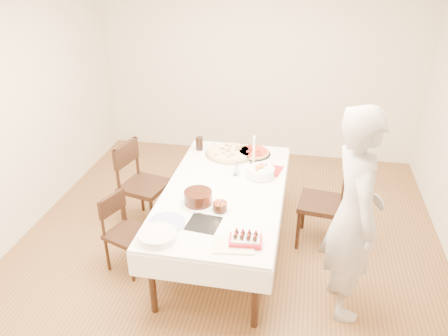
% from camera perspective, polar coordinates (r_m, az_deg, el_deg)
% --- Properties ---
extents(floor, '(5.00, 5.00, 0.00)m').
position_cam_1_polar(floor, '(4.65, 0.21, -11.01)').
color(floor, brown).
rests_on(floor, ground).
extents(wall_back, '(4.50, 0.04, 2.70)m').
position_cam_1_polar(wall_back, '(6.29, 4.59, 13.36)').
color(wall_back, beige).
rests_on(wall_back, floor).
extents(wall_left, '(0.04, 5.00, 2.70)m').
position_cam_1_polar(wall_left, '(4.86, -26.98, 5.96)').
color(wall_left, beige).
rests_on(wall_left, floor).
extents(dining_table, '(1.86, 2.41, 0.75)m').
position_cam_1_polar(dining_table, '(4.45, -0.00, -6.93)').
color(dining_table, white).
rests_on(dining_table, floor).
extents(chair_right_savory, '(0.55, 0.55, 0.96)m').
position_cam_1_polar(chair_right_savory, '(4.64, 12.60, -4.55)').
color(chair_right_savory, black).
rests_on(chair_right_savory, floor).
extents(chair_left_savory, '(0.60, 0.60, 0.97)m').
position_cam_1_polar(chair_left_savory, '(4.91, -10.30, -2.32)').
color(chair_left_savory, black).
rests_on(chair_left_savory, floor).
extents(chair_left_dessert, '(0.51, 0.51, 0.78)m').
position_cam_1_polar(chair_left_dessert, '(4.34, -12.39, -8.42)').
color(chair_left_dessert, black).
rests_on(chair_left_dessert, floor).
extents(person, '(0.58, 0.77, 1.88)m').
position_cam_1_polar(person, '(3.67, 16.57, -6.01)').
color(person, '#ACA7A2').
rests_on(person, floor).
extents(pizza_white, '(0.62, 0.62, 0.04)m').
position_cam_1_polar(pizza_white, '(4.92, 0.77, 2.00)').
color(pizza_white, beige).
rests_on(pizza_white, dining_table).
extents(pizza_pepperoni, '(0.48, 0.48, 0.04)m').
position_cam_1_polar(pizza_pepperoni, '(4.94, 3.83, 2.06)').
color(pizza_pepperoni, red).
rests_on(pizza_pepperoni, dining_table).
extents(red_placemat, '(0.30, 0.30, 0.01)m').
position_cam_1_polar(red_placemat, '(4.62, 5.91, -0.26)').
color(red_placemat, '#B21E1E').
rests_on(red_placemat, dining_table).
extents(pasta_bowl, '(0.31, 0.31, 0.09)m').
position_cam_1_polar(pasta_bowl, '(4.46, 4.82, -0.52)').
color(pasta_bowl, white).
rests_on(pasta_bowl, dining_table).
extents(taper_candle, '(0.09, 0.09, 0.39)m').
position_cam_1_polar(taper_candle, '(4.54, 3.92, 2.05)').
color(taper_candle, white).
rests_on(taper_candle, dining_table).
extents(shaker_pair, '(0.11, 0.11, 0.12)m').
position_cam_1_polar(shaker_pair, '(4.46, 1.54, -0.28)').
color(shaker_pair, white).
rests_on(shaker_pair, dining_table).
extents(cola_glass, '(0.08, 0.08, 0.15)m').
position_cam_1_polar(cola_glass, '(5.02, -3.24, 3.20)').
color(cola_glass, black).
rests_on(cola_glass, dining_table).
extents(layer_cake, '(0.36, 0.36, 0.13)m').
position_cam_1_polar(layer_cake, '(4.00, -3.40, -3.90)').
color(layer_cake, black).
rests_on(layer_cake, dining_table).
extents(cake_board, '(0.30, 0.30, 0.01)m').
position_cam_1_polar(cake_board, '(3.77, -2.69, -7.27)').
color(cake_board, black).
rests_on(cake_board, dining_table).
extents(birthday_cake, '(0.15, 0.15, 0.14)m').
position_cam_1_polar(birthday_cake, '(3.88, -0.54, -4.61)').
color(birthday_cake, '#35190E').
rests_on(birthday_cake, dining_table).
extents(strawberry_box, '(0.28, 0.20, 0.07)m').
position_cam_1_polar(strawberry_box, '(3.53, 2.82, -9.33)').
color(strawberry_box, '#AF1423').
rests_on(strawberry_box, dining_table).
extents(box_lid, '(0.35, 0.26, 0.03)m').
position_cam_1_polar(box_lid, '(3.52, 1.28, -10.15)').
color(box_lid, beige).
rests_on(box_lid, dining_table).
extents(plate_stack, '(0.38, 0.38, 0.06)m').
position_cam_1_polar(plate_stack, '(3.61, -8.69, -8.72)').
color(plate_stack, white).
rests_on(plate_stack, dining_table).
extents(china_plate, '(0.39, 0.39, 0.01)m').
position_cam_1_polar(china_plate, '(3.80, -7.54, -7.07)').
color(china_plate, white).
rests_on(china_plate, dining_table).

